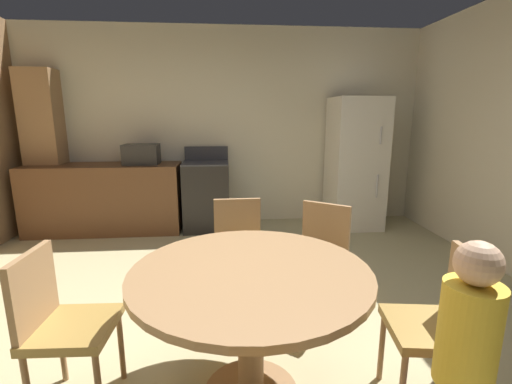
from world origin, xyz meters
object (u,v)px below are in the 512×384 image
object	(u,v)px
chair_west	(60,319)
oven_range	(207,195)
dining_table	(251,296)
chair_east	(442,320)
refrigerator	(355,164)
microwave	(141,154)
person_child	(464,364)
chair_northeast	(320,253)
chair_north	(238,247)

from	to	relation	value
chair_west	oven_range	bearing A→B (deg)	80.76
dining_table	chair_east	bearing A→B (deg)	-8.16
refrigerator	chair_west	world-z (taller)	refrigerator
microwave	chair_west	xyz separation A→B (m)	(0.21, -2.98, -0.53)
oven_range	person_child	distance (m)	3.77
dining_table	chair_northeast	distance (m)	1.00
oven_range	microwave	distance (m)	1.00
refrigerator	chair_north	xyz separation A→B (m)	(-1.68, -1.98, -0.38)
refrigerator	microwave	xyz separation A→B (m)	(-2.85, 0.05, 0.15)
person_child	dining_table	bearing A→B (deg)	-0.00
chair_west	person_child	xyz separation A→B (m)	(1.79, -0.60, 0.08)
dining_table	person_child	xyz separation A→B (m)	(0.80, -0.55, -0.03)
oven_range	person_child	size ratio (longest dim) A/B	1.01
microwave	refrigerator	bearing A→B (deg)	-1.01
chair_west	chair_east	xyz separation A→B (m)	(1.97, -0.18, 0.00)
chair_north	oven_range	bearing A→B (deg)	-171.72
microwave	chair_east	size ratio (longest dim) A/B	0.51
refrigerator	chair_west	xyz separation A→B (m)	(-2.64, -2.93, -0.38)
refrigerator	person_child	distance (m)	3.64
refrigerator	chair_northeast	xyz separation A→B (m)	(-1.07, -2.18, -0.38)
chair_west	chair_northeast	bearing A→B (deg)	28.05
oven_range	refrigerator	size ratio (longest dim) A/B	0.62
refrigerator	chair_northeast	size ratio (longest dim) A/B	2.02
microwave	person_child	world-z (taller)	microwave
chair_east	chair_north	world-z (taller)	same
chair_west	person_child	distance (m)	1.89
microwave	dining_table	size ratio (longest dim) A/B	0.35
dining_table	chair_east	world-z (taller)	chair_east
chair_east	person_child	xyz separation A→B (m)	(-0.18, -0.41, 0.08)
microwave	oven_range	bearing A→B (deg)	0.25
dining_table	person_child	bearing A→B (deg)	-34.69
refrigerator	chair_west	size ratio (longest dim) A/B	2.02
refrigerator	oven_range	bearing A→B (deg)	178.48
chair_northeast	chair_north	bearing A→B (deg)	-71.12
oven_range	person_child	world-z (taller)	oven_range
oven_range	chair_west	bearing A→B (deg)	-101.66
microwave	chair_west	size ratio (longest dim) A/B	0.51
chair_east	chair_north	xyz separation A→B (m)	(-1.01, 1.13, 0.00)
oven_range	dining_table	world-z (taller)	oven_range
chair_east	chair_north	distance (m)	1.52
oven_range	chair_east	distance (m)	3.45
refrigerator	chair_west	bearing A→B (deg)	-132.02
refrigerator	chair_north	size ratio (longest dim) A/B	2.02
chair_north	person_child	xyz separation A→B (m)	(0.83, -1.55, 0.08)
chair_north	person_child	bearing A→B (deg)	26.67
oven_range	dining_table	size ratio (longest dim) A/B	0.88
chair_west	chair_north	size ratio (longest dim) A/B	1.00
chair_east	refrigerator	bearing A→B (deg)	-94.00
microwave	chair_west	bearing A→B (deg)	-86.03
dining_table	chair_north	size ratio (longest dim) A/B	1.44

